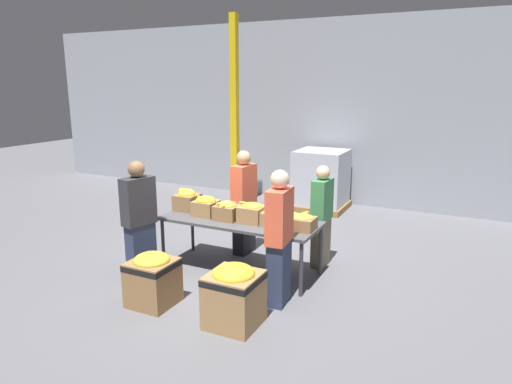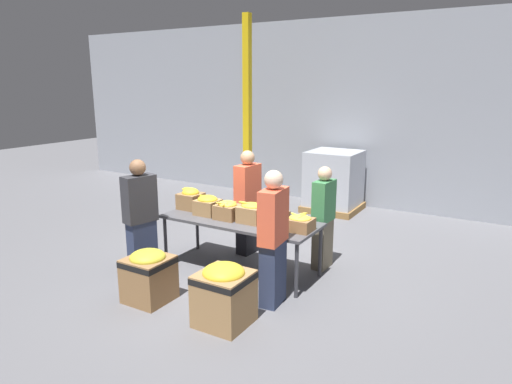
{
  "view_description": "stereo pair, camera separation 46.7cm",
  "coord_description": "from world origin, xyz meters",
  "px_view_note": "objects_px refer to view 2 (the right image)",
  "views": [
    {
      "loc": [
        2.91,
        -5.43,
        2.65
      ],
      "look_at": [
        0.22,
        0.07,
        1.18
      ],
      "focal_mm": 32.0,
      "sensor_mm": 36.0,
      "label": 1
    },
    {
      "loc": [
        3.32,
        -5.21,
        2.65
      ],
      "look_at": [
        0.22,
        0.07,
        1.18
      ],
      "focal_mm": 32.0,
      "sensor_mm": 36.0,
      "label": 2
    }
  ],
  "objects_px": {
    "banana_box_0": "(191,198)",
    "banana_box_4": "(274,217)",
    "banana_box_1": "(208,205)",
    "donation_bin_1": "(224,292)",
    "banana_box_5": "(300,223)",
    "volunteer_1": "(273,239)",
    "volunteer_3": "(141,219)",
    "volunteer_0": "(323,218)",
    "pallet_stack_0": "(334,182)",
    "banana_box_3": "(251,212)",
    "sorting_table": "(240,223)",
    "support_pillar": "(247,115)",
    "banana_box_2": "(228,210)",
    "volunteer_2": "(248,203)",
    "donation_bin_0": "(149,274)"
  },
  "relations": [
    {
      "from": "sorting_table",
      "to": "donation_bin_0",
      "type": "bearing_deg",
      "value": -109.14
    },
    {
      "from": "volunteer_1",
      "to": "banana_box_5",
      "type": "bearing_deg",
      "value": -10.38
    },
    {
      "from": "banana_box_2",
      "to": "pallet_stack_0",
      "type": "height_order",
      "value": "pallet_stack_0"
    },
    {
      "from": "banana_box_3",
      "to": "banana_box_4",
      "type": "xyz_separation_m",
      "value": [
        0.34,
        0.03,
        -0.02
      ]
    },
    {
      "from": "donation_bin_0",
      "to": "banana_box_2",
      "type": "bearing_deg",
      "value": 76.35
    },
    {
      "from": "banana_box_1",
      "to": "donation_bin_1",
      "type": "relative_size",
      "value": 0.48
    },
    {
      "from": "banana_box_2",
      "to": "volunteer_2",
      "type": "relative_size",
      "value": 0.2
    },
    {
      "from": "pallet_stack_0",
      "to": "banana_box_5",
      "type": "bearing_deg",
      "value": -75.56
    },
    {
      "from": "sorting_table",
      "to": "donation_bin_0",
      "type": "height_order",
      "value": "sorting_table"
    },
    {
      "from": "volunteer_3",
      "to": "banana_box_2",
      "type": "bearing_deg",
      "value": -37.08
    },
    {
      "from": "banana_box_1",
      "to": "banana_box_2",
      "type": "distance_m",
      "value": 0.38
    },
    {
      "from": "volunteer_0",
      "to": "donation_bin_1",
      "type": "relative_size",
      "value": 2.11
    },
    {
      "from": "donation_bin_1",
      "to": "support_pillar",
      "type": "bearing_deg",
      "value": 118.41
    },
    {
      "from": "sorting_table",
      "to": "volunteer_3",
      "type": "xyz_separation_m",
      "value": [
        -1.1,
        -0.82,
        0.1
      ]
    },
    {
      "from": "volunteer_0",
      "to": "donation_bin_1",
      "type": "xyz_separation_m",
      "value": [
        -0.32,
        -2.06,
        -0.37
      ]
    },
    {
      "from": "volunteer_1",
      "to": "donation_bin_0",
      "type": "bearing_deg",
      "value": 111.84
    },
    {
      "from": "support_pillar",
      "to": "banana_box_5",
      "type": "bearing_deg",
      "value": -48.7
    },
    {
      "from": "banana_box_1",
      "to": "banana_box_5",
      "type": "distance_m",
      "value": 1.48
    },
    {
      "from": "sorting_table",
      "to": "banana_box_3",
      "type": "bearing_deg",
      "value": -9.8
    },
    {
      "from": "volunteer_0",
      "to": "volunteer_3",
      "type": "bearing_deg",
      "value": -51.2
    },
    {
      "from": "banana_box_1",
      "to": "banana_box_4",
      "type": "distance_m",
      "value": 1.08
    },
    {
      "from": "banana_box_1",
      "to": "donation_bin_0",
      "type": "relative_size",
      "value": 0.52
    },
    {
      "from": "banana_box_1",
      "to": "support_pillar",
      "type": "relative_size",
      "value": 0.09
    },
    {
      "from": "volunteer_0",
      "to": "volunteer_1",
      "type": "height_order",
      "value": "volunteer_1"
    },
    {
      "from": "banana_box_0",
      "to": "pallet_stack_0",
      "type": "bearing_deg",
      "value": 75.58
    },
    {
      "from": "volunteer_2",
      "to": "volunteer_3",
      "type": "bearing_deg",
      "value": -24.21
    },
    {
      "from": "volunteer_3",
      "to": "pallet_stack_0",
      "type": "relative_size",
      "value": 1.3
    },
    {
      "from": "banana_box_5",
      "to": "volunteer_1",
      "type": "bearing_deg",
      "value": -95.02
    },
    {
      "from": "banana_box_0",
      "to": "banana_box_3",
      "type": "distance_m",
      "value": 1.17
    },
    {
      "from": "banana_box_2",
      "to": "donation_bin_1",
      "type": "relative_size",
      "value": 0.46
    },
    {
      "from": "sorting_table",
      "to": "banana_box_2",
      "type": "bearing_deg",
      "value": -154.41
    },
    {
      "from": "sorting_table",
      "to": "banana_box_1",
      "type": "relative_size",
      "value": 6.59
    },
    {
      "from": "volunteer_3",
      "to": "volunteer_2",
      "type": "bearing_deg",
      "value": -14.3
    },
    {
      "from": "banana_box_5",
      "to": "volunteer_1",
      "type": "xyz_separation_m",
      "value": [
        -0.06,
        -0.63,
        -0.05
      ]
    },
    {
      "from": "banana_box_3",
      "to": "volunteer_1",
      "type": "relative_size",
      "value": 0.21
    },
    {
      "from": "volunteer_0",
      "to": "donation_bin_0",
      "type": "xyz_separation_m",
      "value": [
        -1.45,
        -2.06,
        -0.4
      ]
    },
    {
      "from": "banana_box_5",
      "to": "volunteer_1",
      "type": "height_order",
      "value": "volunteer_1"
    },
    {
      "from": "banana_box_2",
      "to": "volunteer_3",
      "type": "distance_m",
      "value": 1.2
    },
    {
      "from": "volunteer_1",
      "to": "banana_box_1",
      "type": "bearing_deg",
      "value": 60.86
    },
    {
      "from": "donation_bin_0",
      "to": "volunteer_1",
      "type": "bearing_deg",
      "value": 27.21
    },
    {
      "from": "donation_bin_0",
      "to": "pallet_stack_0",
      "type": "height_order",
      "value": "pallet_stack_0"
    },
    {
      "from": "sorting_table",
      "to": "volunteer_3",
      "type": "relative_size",
      "value": 1.37
    },
    {
      "from": "banana_box_0",
      "to": "banana_box_4",
      "type": "xyz_separation_m",
      "value": [
        1.5,
        -0.1,
        -0.04
      ]
    },
    {
      "from": "banana_box_2",
      "to": "volunteer_0",
      "type": "bearing_deg",
      "value": 34.14
    },
    {
      "from": "banana_box_0",
      "to": "banana_box_4",
      "type": "distance_m",
      "value": 1.5
    },
    {
      "from": "volunteer_3",
      "to": "donation_bin_1",
      "type": "height_order",
      "value": "volunteer_3"
    },
    {
      "from": "banana_box_3",
      "to": "support_pillar",
      "type": "distance_m",
      "value": 3.71
    },
    {
      "from": "banana_box_4",
      "to": "donation_bin_1",
      "type": "height_order",
      "value": "banana_box_4"
    },
    {
      "from": "volunteer_1",
      "to": "volunteer_3",
      "type": "distance_m",
      "value": 2.0
    },
    {
      "from": "volunteer_0",
      "to": "volunteer_2",
      "type": "bearing_deg",
      "value": -86.16
    }
  ]
}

